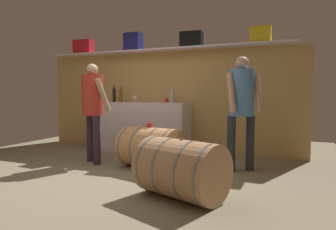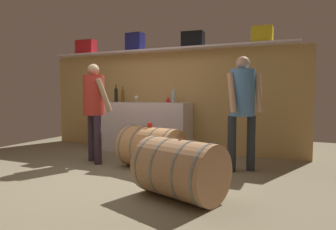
# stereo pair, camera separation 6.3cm
# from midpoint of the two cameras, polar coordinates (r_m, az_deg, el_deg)

# --- Properties ---
(ground_plane) EXTENTS (6.48, 7.87, 0.02)m
(ground_plane) POSITION_cam_midpoint_polar(r_m,az_deg,el_deg) (4.50, -10.16, -10.42)
(ground_plane) COLOR gray
(back_wall_panel) EXTENTS (5.28, 0.10, 1.92)m
(back_wall_panel) POSITION_cam_midpoint_polar(r_m,az_deg,el_deg) (5.90, -1.04, 2.64)
(back_wall_panel) COLOR tan
(back_wall_panel) RESTS_ON ground
(high_shelf_board) EXTENTS (4.86, 0.40, 0.03)m
(high_shelf_board) POSITION_cam_midpoint_polar(r_m,az_deg,el_deg) (5.82, -1.66, 12.25)
(high_shelf_board) COLOR silver
(high_shelf_board) RESTS_ON back_wall_panel
(toolcase_red) EXTENTS (0.43, 0.22, 0.30)m
(toolcase_red) POSITION_cam_midpoint_polar(r_m,az_deg,el_deg) (6.78, -16.05, 12.34)
(toolcase_red) COLOR red
(toolcase_red) RESTS_ON high_shelf_board
(toolcase_navy) EXTENTS (0.34, 0.22, 0.35)m
(toolcase_navy) POSITION_cam_midpoint_polar(r_m,az_deg,el_deg) (6.12, -6.95, 13.63)
(toolcase_navy) COLOR navy
(toolcase_navy) RESTS_ON high_shelf_board
(toolcase_black) EXTENTS (0.41, 0.28, 0.28)m
(toolcase_black) POSITION_cam_midpoint_polar(r_m,az_deg,el_deg) (5.62, 4.17, 14.12)
(toolcase_black) COLOR black
(toolcase_black) RESTS_ON high_shelf_board
(toolcase_yellow) EXTENTS (0.33, 0.27, 0.26)m
(toolcase_yellow) POSITION_cam_midpoint_polar(r_m,az_deg,el_deg) (5.37, 16.91, 14.35)
(toolcase_yellow) COLOR yellow
(toolcase_yellow) RESTS_ON high_shelf_board
(work_cabinet) EXTENTS (1.96, 0.56, 0.94)m
(work_cabinet) POSITION_cam_midpoint_polar(r_m,az_deg,el_deg) (5.80, -5.87, -2.24)
(work_cabinet) COLOR white
(work_cabinet) RESTS_ON ground
(wine_bottle_amber) EXTENTS (0.07, 0.07, 0.31)m
(wine_bottle_amber) POSITION_cam_midpoint_polar(r_m,az_deg,el_deg) (5.97, -9.27, 3.72)
(wine_bottle_amber) COLOR brown
(wine_bottle_amber) RESTS_ON work_cabinet
(wine_bottle_dark) EXTENTS (0.07, 0.07, 0.34)m
(wine_bottle_dark) POSITION_cam_midpoint_polar(r_m,az_deg,el_deg) (6.07, -10.52, 3.87)
(wine_bottle_dark) COLOR black
(wine_bottle_dark) RESTS_ON work_cabinet
(wine_bottle_clear) EXTENTS (0.07, 0.07, 0.29)m
(wine_bottle_clear) POSITION_cam_midpoint_polar(r_m,az_deg,el_deg) (5.56, 0.43, 3.75)
(wine_bottle_clear) COLOR #AAC3C2
(wine_bottle_clear) RESTS_ON work_cabinet
(wine_glass) EXTENTS (0.07, 0.07, 0.13)m
(wine_glass) POSITION_cam_midpoint_polar(r_m,az_deg,el_deg) (5.64, -6.66, 3.28)
(wine_glass) COLOR white
(wine_glass) RESTS_ON work_cabinet
(red_funnel) EXTENTS (0.11, 0.11, 0.11)m
(red_funnel) POSITION_cam_midpoint_polar(r_m,az_deg,el_deg) (5.66, -0.58, 2.96)
(red_funnel) COLOR red
(red_funnel) RESTS_ON work_cabinet
(wine_barrel_near) EXTENTS (1.02, 0.81, 0.63)m
(wine_barrel_near) POSITION_cam_midpoint_polar(r_m,az_deg,el_deg) (4.46, -3.72, -6.25)
(wine_barrel_near) COLOR tan
(wine_barrel_near) RESTS_ON ground
(wine_barrel_far) EXTENTS (1.05, 0.87, 0.64)m
(wine_barrel_far) POSITION_cam_midpoint_polar(r_m,az_deg,el_deg) (3.23, 1.97, -10.23)
(wine_barrel_far) COLOR tan
(wine_barrel_far) RESTS_ON ground
(tasting_cup) EXTENTS (0.07, 0.07, 0.06)m
(tasting_cup) POSITION_cam_midpoint_polar(r_m,az_deg,el_deg) (4.42, -3.98, -1.89)
(tasting_cup) COLOR red
(tasting_cup) RESTS_ON wine_barrel_near
(winemaker_pouring) EXTENTS (0.53, 0.48, 1.58)m
(winemaker_pouring) POSITION_cam_midpoint_polar(r_m,az_deg,el_deg) (4.92, -14.45, 2.33)
(winemaker_pouring) COLOR #342835
(winemaker_pouring) RESTS_ON ground
(visitor_tasting) EXTENTS (0.52, 0.48, 1.64)m
(visitor_tasting) POSITION_cam_midpoint_polar(r_m,az_deg,el_deg) (4.37, 13.46, 2.57)
(visitor_tasting) COLOR #282E36
(visitor_tasting) RESTS_ON ground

